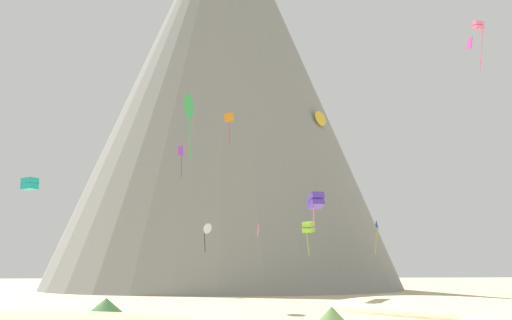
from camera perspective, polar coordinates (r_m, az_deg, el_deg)
name	(u,v)px	position (r m, az deg, el deg)	size (l,w,h in m)	color
dune_midground	(459,316)	(47.39, 17.23, -12.80)	(27.19, 8.95, 2.54)	beige
bush_mid_center	(106,305)	(50.54, -12.88, -12.17)	(2.42, 2.42, 1.01)	#386633
bush_scatter_east	(332,316)	(38.05, 6.59, -13.29)	(1.99, 1.99, 1.03)	#668C4C
rock_massif	(230,104)	(109.56, -2.28, 4.90)	(77.91, 77.91, 67.75)	gray
kite_blue_low	(376,226)	(83.84, 10.41, -5.64)	(0.95, 1.36, 4.27)	blue
kite_violet_mid	(181,155)	(80.42, -6.55, 0.45)	(0.61, 0.58, 3.94)	purple
kite_indigo_low	(316,201)	(53.43, 5.23, -3.54)	(1.25, 1.33, 2.81)	#5138B2
kite_green_mid	(187,107)	(59.18, -6.01, 4.62)	(1.35, 2.26, 6.06)	green
kite_cyan_low	(283,230)	(89.53, 2.35, -6.07)	(1.52, 1.52, 3.42)	#33BCDB
kite_teal_low	(30,184)	(54.70, -19.05, -1.96)	(1.40, 1.40, 0.94)	teal
kite_pink_low	(258,230)	(66.43, 0.19, -6.09)	(0.38, 0.74, 1.13)	pink
kite_gold_mid	(320,119)	(96.66, 5.56, 3.58)	(2.41, 2.02, 4.11)	gold
kite_magenta_mid	(470,43)	(63.51, 18.06, 9.60)	(0.21, 0.87, 1.10)	#D1339E
kite_rainbow_high	(478,26)	(68.73, 18.74, 10.93)	(0.96, 0.95, 5.04)	#E5668C
kite_lime_low	(308,227)	(69.83, 4.57, -5.86)	(1.48, 1.49, 3.66)	#8CD133
kite_orange_mid	(229,121)	(73.37, -2.35, 3.43)	(1.11, 0.58, 3.85)	orange
kite_white_low	(207,229)	(76.75, -4.31, -5.96)	(1.36, 1.20, 3.33)	white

